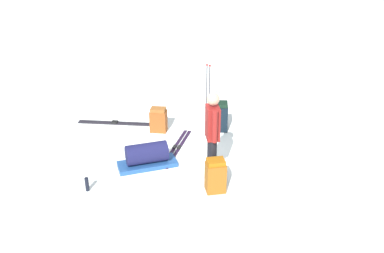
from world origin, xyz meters
TOP-DOWN VIEW (x-y plane):
  - ground_plane at (0.00, 0.00)m, footprint 80.00×80.00m
  - skier_standing at (-0.87, 0.12)m, footprint 0.52×0.34m
  - ski_pair_near at (0.51, 0.07)m, footprint 1.31×1.39m
  - ski_pair_far at (2.41, 0.71)m, footprint 1.23×1.52m
  - backpack_large_dark at (1.47, -0.01)m, footprint 0.44×0.46m
  - backpack_bright at (-1.23, 0.28)m, footprint 0.38×0.41m
  - backpack_small_spare at (0.75, -1.30)m, footprint 0.41×0.38m
  - ski_poles_planted_near at (1.94, -1.69)m, footprint 0.16×0.10m
  - gear_sled at (0.17, 0.93)m, footprint 0.71×1.22m
  - thermos_bottle at (-0.04, 2.21)m, footprint 0.07×0.07m

SIDE VIEW (x-z plane):
  - ground_plane at x=0.00m, z-range 0.00..0.00m
  - ski_pair_far at x=2.41m, z-range -0.01..0.04m
  - ski_pair_near at x=0.51m, z-range -0.01..0.04m
  - thermos_bottle at x=-0.04m, z-range 0.00..0.26m
  - gear_sled at x=0.17m, z-range -0.02..0.47m
  - backpack_large_dark at x=1.47m, z-range -0.01..0.57m
  - backpack_bright at x=-1.23m, z-range -0.01..0.62m
  - backpack_small_spare at x=0.75m, z-range -0.01..0.67m
  - ski_poles_planted_near at x=1.94m, z-range 0.07..1.29m
  - skier_standing at x=-0.87m, z-range 0.10..1.80m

